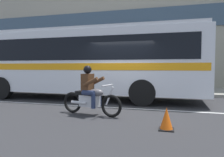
% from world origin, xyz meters
% --- Properties ---
extents(ground_plane, '(60.00, 60.00, 0.00)m').
position_xyz_m(ground_plane, '(0.00, 0.00, 0.00)').
color(ground_plane, '#2B2B2D').
extents(sidewalk_curb, '(28.00, 3.80, 0.15)m').
position_xyz_m(sidewalk_curb, '(0.00, 5.10, 0.07)').
color(sidewalk_curb, gray).
rests_on(sidewalk_curb, ground_plane).
extents(lane_center_stripe, '(26.60, 0.14, 0.01)m').
position_xyz_m(lane_center_stripe, '(0.00, -0.60, 0.00)').
color(lane_center_stripe, silver).
rests_on(lane_center_stripe, ground_plane).
extents(transit_bus, '(11.29, 2.69, 3.22)m').
position_xyz_m(transit_bus, '(-2.25, 1.19, 1.88)').
color(transit_bus, silver).
rests_on(transit_bus, ground_plane).
extents(motorcycle_with_rider, '(2.12, 0.72, 1.56)m').
position_xyz_m(motorcycle_with_rider, '(-0.53, -1.95, 0.66)').
color(motorcycle_with_rider, black).
rests_on(motorcycle_with_rider, ground_plane).
extents(traffic_cone, '(0.36, 0.36, 0.55)m').
position_xyz_m(traffic_cone, '(1.83, -2.97, 0.26)').
color(traffic_cone, '#EA590F').
rests_on(traffic_cone, ground_plane).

